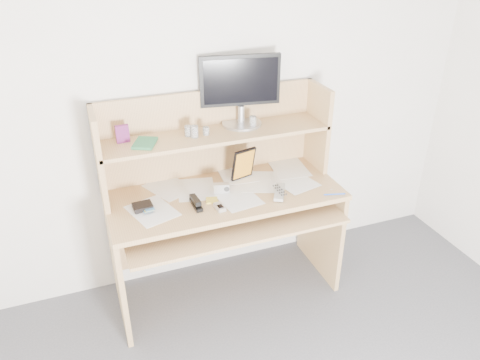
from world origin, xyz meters
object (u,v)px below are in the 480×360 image
object	(u,v)px
monitor	(240,88)
desk	(221,194)
tv_remote	(280,192)
keyboard	(224,213)
game_case	(243,164)

from	to	relation	value
monitor	desk	bearing A→B (deg)	-130.30
desk	tv_remote	xyz separation A→B (m)	(0.30, -0.21, 0.07)
desk	keyboard	bearing A→B (deg)	-101.13
desk	monitor	bearing A→B (deg)	40.58
tv_remote	monitor	bearing A→B (deg)	134.87
monitor	game_case	bearing A→B (deg)	-93.43
keyboard	tv_remote	world-z (taller)	tv_remote
tv_remote	game_case	distance (m)	0.30
desk	keyboard	distance (m)	0.17
keyboard	game_case	world-z (taller)	game_case
keyboard	monitor	xyz separation A→B (m)	(0.22, 0.32, 0.64)
game_case	monitor	distance (m)	0.46
game_case	monitor	world-z (taller)	monitor
desk	game_case	size ratio (longest dim) A/B	6.55
game_case	desk	bearing A→B (deg)	176.07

